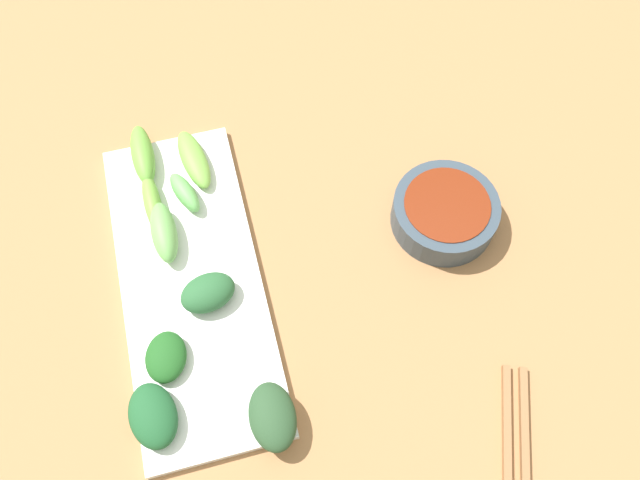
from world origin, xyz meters
TOP-DOWN VIEW (x-y plane):
  - tabletop at (0.00, 0.00)m, footprint 2.10×2.10m
  - sauce_bowl at (-0.17, -0.03)m, footprint 0.12×0.12m
  - serving_plate at (0.14, -0.03)m, footprint 0.16×0.40m
  - broccoli_stalk_0 at (0.16, -0.13)m, footprint 0.02×0.09m
  - broccoli_leafy_1 at (0.20, 0.12)m, footprint 0.06×0.08m
  - broccoli_leafy_2 at (0.17, 0.06)m, footprint 0.06×0.07m
  - broccoli_stalk_3 at (0.10, -0.18)m, footprint 0.04×0.09m
  - broccoli_stalk_4 at (0.12, -0.14)m, footprint 0.04×0.07m
  - broccoli_leafy_5 at (0.12, -0.00)m, footprint 0.07×0.06m
  - broccoli_stalk_6 at (0.15, -0.09)m, footprint 0.03×0.08m
  - broccoli_stalk_7 at (0.16, -0.20)m, footprint 0.03×0.09m
  - broccoli_leafy_8 at (0.08, 0.15)m, footprint 0.05×0.07m
  - chopsticks at (-0.14, 0.27)m, footprint 0.11×0.22m

SIDE VIEW (x-z plane):
  - tabletop at x=0.00m, z-range 0.00..0.02m
  - chopsticks at x=-0.14m, z-range 0.02..0.03m
  - serving_plate at x=0.14m, z-range 0.02..0.03m
  - sauce_bowl at x=-0.17m, z-range 0.02..0.06m
  - broccoli_stalk_3 at x=0.10m, z-range 0.03..0.05m
  - broccoli_leafy_2 at x=0.17m, z-range 0.03..0.05m
  - broccoli_stalk_0 at x=0.16m, z-range 0.03..0.06m
  - broccoli_stalk_4 at x=0.12m, z-range 0.03..0.06m
  - broccoli_leafy_1 at x=0.20m, z-range 0.03..0.06m
  - broccoli_stalk_7 at x=0.16m, z-range 0.03..0.06m
  - broccoli_leafy_8 at x=0.08m, z-range 0.03..0.06m
  - broccoli_leafy_5 at x=0.12m, z-range 0.03..0.06m
  - broccoli_stalk_6 at x=0.15m, z-range 0.03..0.06m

